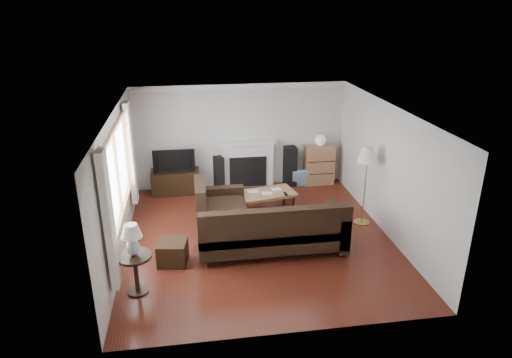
{
  "coord_description": "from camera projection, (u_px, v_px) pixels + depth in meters",
  "views": [
    {
      "loc": [
        -1.22,
        -7.7,
        4.29
      ],
      "look_at": [
        0.0,
        0.3,
        1.1
      ],
      "focal_mm": 32.0,
      "sensor_mm": 36.0,
      "label": 1
    }
  ],
  "objects": [
    {
      "name": "curtain_near",
      "position": [
        109.0,
        221.0,
        6.4
      ],
      "size": [
        0.1,
        0.35,
        2.1
      ],
      "primitive_type": "cube",
      "color": "silver",
      "rests_on": "room"
    },
    {
      "name": "side_table",
      "position": [
        136.0,
        274.0,
        7.06
      ],
      "size": [
        0.53,
        0.53,
        0.67
      ],
      "primitive_type": "cube",
      "color": "black",
      "rests_on": "ground"
    },
    {
      "name": "globe_lamp",
      "position": [
        320.0,
        140.0,
        11.01
      ],
      "size": [
        0.27,
        0.27,
        0.27
      ],
      "primitive_type": "sphere",
      "color": "white",
      "rests_on": "bookshelf"
    },
    {
      "name": "tv_stand",
      "position": [
        176.0,
        182.0,
        10.77
      ],
      "size": [
        1.11,
        0.5,
        0.56
      ],
      "primitive_type": "cube",
      "color": "black",
      "rests_on": "ground"
    },
    {
      "name": "sectional_sofa",
      "position": [
        271.0,
        227.0,
        8.24
      ],
      "size": [
        2.88,
        2.11,
        0.93
      ],
      "primitive_type": "cube",
      "color": "black",
      "rests_on": "ground"
    },
    {
      "name": "table_lamp",
      "position": [
        132.0,
        240.0,
        6.84
      ],
      "size": [
        0.32,
        0.32,
        0.52
      ],
      "primitive_type": "cube",
      "color": "silver",
      "rests_on": "side_table"
    },
    {
      "name": "fireplace",
      "position": [
        248.0,
        164.0,
        11.07
      ],
      "size": [
        1.4,
        0.26,
        1.15
      ],
      "primitive_type": "cube",
      "color": "white",
      "rests_on": "room"
    },
    {
      "name": "speaker_right",
      "position": [
        290.0,
        166.0,
        11.16
      ],
      "size": [
        0.3,
        0.35,
        0.98
      ],
      "primitive_type": "cube",
      "rotation": [
        0.0,
        0.0,
        0.07
      ],
      "color": "black",
      "rests_on": "ground"
    },
    {
      "name": "footstool",
      "position": [
        173.0,
        252.0,
        7.91
      ],
      "size": [
        0.56,
        0.56,
        0.41
      ],
      "primitive_type": "cube",
      "rotation": [
        0.0,
        0.0,
        -0.16
      ],
      "color": "black",
      "rests_on": "ground"
    },
    {
      "name": "coffee_table",
      "position": [
        266.0,
        202.0,
        9.79
      ],
      "size": [
        1.31,
        0.89,
        0.47
      ],
      "primitive_type": "cube",
      "rotation": [
        0.0,
        0.0,
        0.2
      ],
      "color": "olive",
      "rests_on": "ground"
    },
    {
      "name": "window",
      "position": [
        118.0,
        173.0,
        7.73
      ],
      "size": [
        0.12,
        2.74,
        1.54
      ],
      "primitive_type": "cube",
      "color": "brown",
      "rests_on": "room"
    },
    {
      "name": "curtain_far",
      "position": [
        131.0,
        153.0,
        9.19
      ],
      "size": [
        0.1,
        0.35,
        2.1
      ],
      "primitive_type": "cube",
      "color": "silver",
      "rests_on": "room"
    },
    {
      "name": "bookshelf",
      "position": [
        319.0,
        165.0,
        11.24
      ],
      "size": [
        0.72,
        0.34,
        0.99
      ],
      "primitive_type": "cube",
      "color": "#9C7048",
      "rests_on": "ground"
    },
    {
      "name": "television",
      "position": [
        174.0,
        160.0,
        10.57
      ],
      "size": [
        0.95,
        0.13,
        0.55
      ],
      "primitive_type": "imported",
      "color": "black",
      "rests_on": "tv_stand"
    },
    {
      "name": "room",
      "position": [
        258.0,
        177.0,
        8.37
      ],
      "size": [
        5.1,
        5.6,
        2.54
      ],
      "color": "#511D12",
      "rests_on": "ground"
    },
    {
      "name": "floor_lamp",
      "position": [
        365.0,
        186.0,
        9.1
      ],
      "size": [
        0.53,
        0.53,
        1.64
      ],
      "primitive_type": "cube",
      "rotation": [
        0.0,
        0.0,
        -0.31
      ],
      "color": "#A8833A",
      "rests_on": "ground"
    },
    {
      "name": "speaker_left",
      "position": [
        219.0,
        173.0,
        10.95
      ],
      "size": [
        0.26,
        0.3,
        0.81
      ],
      "primitive_type": "cube",
      "rotation": [
        0.0,
        0.0,
        0.13
      ],
      "color": "black",
      "rests_on": "ground"
    }
  ]
}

